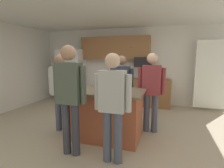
% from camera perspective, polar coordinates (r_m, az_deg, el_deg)
% --- Properties ---
extents(floor, '(7.04, 7.04, 0.00)m').
position_cam_1_polar(floor, '(4.00, -4.26, -15.14)').
color(floor, '#B7A88E').
rests_on(floor, ground).
extents(ceiling, '(7.04, 7.04, 0.00)m').
position_cam_1_polar(ceiling, '(3.79, -4.74, 23.72)').
color(ceiling, white).
extents(back_wall, '(6.40, 0.10, 2.60)m').
position_cam_1_polar(back_wall, '(6.35, 4.96, 5.79)').
color(back_wall, white).
rests_on(back_wall, ground).
extents(french_door_window_panel, '(0.90, 0.06, 2.00)m').
position_cam_1_polar(french_door_window_panel, '(5.95, 29.30, 2.60)').
color(french_door_window_panel, white).
rests_on(french_door_window_panel, ground).
extents(cabinet_run_upper, '(2.40, 0.38, 0.75)m').
position_cam_1_polar(cabinet_run_upper, '(6.26, 0.98, 11.50)').
color(cabinet_run_upper, '#936038').
extents(cabinet_run_lower, '(1.80, 0.63, 0.90)m').
position_cam_1_polar(cabinet_run_lower, '(6.04, 9.77, -2.58)').
color(cabinet_run_lower, '#936038').
rests_on(cabinet_run_lower, ground).
extents(refrigerator, '(0.90, 0.76, 1.89)m').
position_cam_1_polar(refrigerator, '(6.72, -12.80, 2.71)').
color(refrigerator, white).
rests_on(refrigerator, ground).
extents(microwave_over_range, '(0.56, 0.40, 0.32)m').
position_cam_1_polar(microwave_over_range, '(5.95, 10.04, 6.95)').
color(microwave_over_range, black).
extents(kitchen_island, '(1.42, 0.95, 0.97)m').
position_cam_1_polar(kitchen_island, '(3.59, -1.45, -9.57)').
color(kitchen_island, '#AD5638').
rests_on(kitchen_island, ground).
extents(person_host_foreground, '(0.57, 0.22, 1.67)m').
position_cam_1_polar(person_host_foreground, '(3.94, -16.15, -1.17)').
color(person_host_foreground, '#4C5166').
rests_on(person_host_foreground, ground).
extents(person_guest_by_door, '(0.57, 0.22, 1.70)m').
position_cam_1_polar(person_guest_by_door, '(3.84, 12.52, -1.03)').
color(person_guest_by_door, '#4C5166').
rests_on(person_guest_by_door, ground).
extents(person_elder_center, '(0.57, 0.22, 1.65)m').
position_cam_1_polar(person_elder_center, '(4.23, 3.10, -0.41)').
color(person_elder_center, tan).
rests_on(person_elder_center, ground).
extents(person_guest_left, '(0.57, 0.22, 1.67)m').
position_cam_1_polar(person_guest_left, '(2.64, 0.17, -5.57)').
color(person_guest_left, '#4C5166').
rests_on(person_guest_left, ground).
extents(person_guest_right, '(0.57, 0.24, 1.80)m').
position_cam_1_polar(person_guest_right, '(2.92, -13.41, -2.74)').
color(person_guest_right, '#383842').
rests_on(person_guest_right, ground).
extents(glass_dark_ale, '(0.07, 0.07, 0.15)m').
position_cam_1_polar(glass_dark_ale, '(3.84, -4.01, 0.15)').
color(glass_dark_ale, black).
rests_on(glass_dark_ale, kitchen_island).
extents(mug_ceramic_white, '(0.12, 0.08, 0.09)m').
position_cam_1_polar(mug_ceramic_white, '(3.11, 1.02, -2.38)').
color(mug_ceramic_white, '#4C6B99').
rests_on(mug_ceramic_white, kitchen_island).
extents(glass_short_whisky, '(0.07, 0.07, 0.15)m').
position_cam_1_polar(glass_short_whisky, '(3.25, -1.33, -1.42)').
color(glass_short_whisky, '#311A0E').
rests_on(glass_short_whisky, kitchen_island).
extents(mug_blue_stoneware, '(0.12, 0.08, 0.11)m').
position_cam_1_polar(mug_blue_stoneware, '(3.63, -4.04, -0.72)').
color(mug_blue_stoneware, '#4C6B99').
rests_on(mug_blue_stoneware, kitchen_island).
extents(tumbler_amber, '(0.08, 0.08, 0.13)m').
position_cam_1_polar(tumbler_amber, '(3.46, 1.33, -0.98)').
color(tumbler_amber, black).
rests_on(tumbler_amber, kitchen_island).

